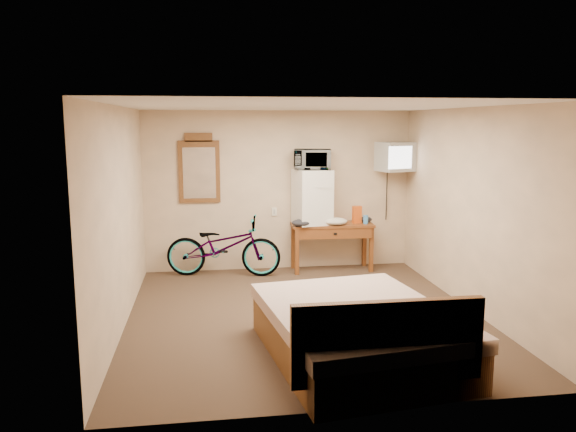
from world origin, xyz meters
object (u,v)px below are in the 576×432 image
object	(u,v)px
blue_cup	(366,219)
bed	(358,332)
desk	(332,232)
wall_mirror	(199,169)
microwave	(312,159)
bicycle	(223,246)
mini_fridge	(312,197)
crt_television	(395,157)

from	to	relation	value
blue_cup	bed	xyz separation A→B (m)	(-1.02, -3.31, -0.53)
desk	wall_mirror	xyz separation A→B (m)	(-2.04, 0.27, 0.99)
microwave	wall_mirror	distance (m)	1.74
wall_mirror	bed	bearing A→B (deg)	-67.07
bicycle	bed	bearing A→B (deg)	-149.96
desk	bicycle	xyz separation A→B (m)	(-1.70, -0.05, -0.17)
mini_fridge	bicycle	bearing A→B (deg)	-175.41
blue_cup	wall_mirror	world-z (taller)	wall_mirror
mini_fridge	bed	distance (m)	3.55
desk	blue_cup	bearing A→B (deg)	-6.20
bicycle	bed	xyz separation A→B (m)	(1.20, -3.32, -0.17)
microwave	wall_mirror	world-z (taller)	wall_mirror
mini_fridge	microwave	size ratio (longest dim) A/B	1.53
blue_cup	bicycle	xyz separation A→B (m)	(-2.22, 0.00, -0.36)
desk	blue_cup	distance (m)	0.56
blue_cup	wall_mirror	xyz separation A→B (m)	(-2.56, 0.33, 0.79)
crt_television	bed	world-z (taller)	crt_television
crt_television	mini_fridge	bearing A→B (deg)	178.25
mini_fridge	desk	bearing A→B (deg)	-10.55
crt_television	wall_mirror	xyz separation A→B (m)	(-3.04, 0.25, -0.18)
bicycle	blue_cup	bearing A→B (deg)	-79.99
bicycle	mini_fridge	bearing A→B (deg)	-75.31
crt_television	bed	xyz separation A→B (m)	(-1.50, -3.39, -1.50)
crt_television	wall_mirror	distance (m)	3.05
desk	crt_television	bearing A→B (deg)	1.08
microwave	crt_television	distance (m)	1.31
mini_fridge	blue_cup	world-z (taller)	mini_fridge
wall_mirror	mini_fridge	bearing A→B (deg)	-7.00
wall_mirror	bed	distance (m)	4.17
mini_fridge	microwave	world-z (taller)	microwave
desk	wall_mirror	size ratio (longest dim) A/B	1.22
microwave	bicycle	xyz separation A→B (m)	(-1.39, -0.11, -1.30)
blue_cup	bicycle	bearing A→B (deg)	179.91
mini_fridge	crt_television	size ratio (longest dim) A/B	1.29
crt_television	wall_mirror	size ratio (longest dim) A/B	0.62
mini_fridge	bed	bearing A→B (deg)	-93.08
mini_fridge	crt_television	world-z (taller)	crt_television
desk	blue_cup	size ratio (longest dim) A/B	9.67
mini_fridge	microwave	xyz separation A→B (m)	(0.00, 0.00, 0.58)
desk	bed	size ratio (longest dim) A/B	0.54
desk	bicycle	world-z (taller)	bicycle
desk	microwave	xyz separation A→B (m)	(-0.32, 0.06, 1.13)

